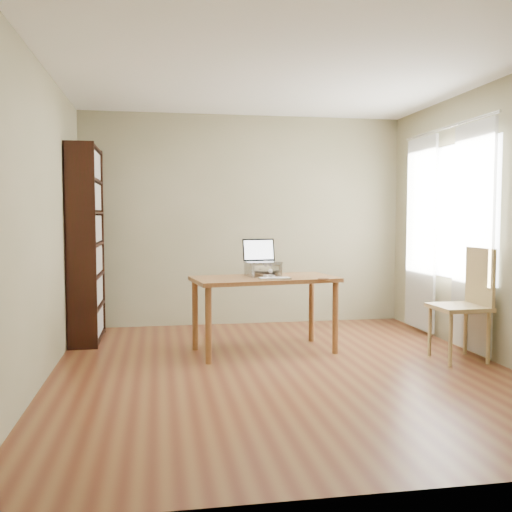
{
  "coord_description": "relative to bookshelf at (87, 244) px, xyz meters",
  "views": [
    {
      "loc": [
        -1.07,
        -4.81,
        1.35
      ],
      "look_at": [
        -0.12,
        0.7,
        0.96
      ],
      "focal_mm": 40.0,
      "sensor_mm": 36.0,
      "label": 1
    }
  ],
  "objects": [
    {
      "name": "laptop",
      "position": [
        1.8,
        -0.69,
        -0.11
      ],
      "size": [
        0.37,
        0.33,
        0.24
      ],
      "rotation": [
        0.0,
        0.0,
        0.15
      ],
      "color": "silver",
      "rests_on": "laptop_stand"
    },
    {
      "name": "curtains",
      "position": [
        3.75,
        -0.75,
        0.12
      ],
      "size": [
        0.03,
        1.9,
        2.25
      ],
      "color": "white",
      "rests_on": "ground"
    },
    {
      "name": "cat",
      "position": [
        1.79,
        -0.72,
        -0.24
      ],
      "size": [
        0.25,
        0.48,
        0.15
      ],
      "rotation": [
        0.0,
        0.0,
        0.28
      ],
      "color": "#463D37",
      "rests_on": "desk"
    },
    {
      "name": "keyboard",
      "position": [
        1.86,
        -1.05,
        -0.29
      ],
      "size": [
        0.31,
        0.14,
        0.02
      ],
      "rotation": [
        0.0,
        0.0,
        0.02
      ],
      "color": "silver",
      "rests_on": "desk"
    },
    {
      "name": "room",
      "position": [
        1.86,
        -1.54,
        0.25
      ],
      "size": [
        4.04,
        4.54,
        2.64
      ],
      "color": "#592917",
      "rests_on": "ground"
    },
    {
      "name": "desk",
      "position": [
        1.8,
        -0.83,
        -0.4
      ],
      "size": [
        1.49,
        0.9,
        0.75
      ],
      "rotation": [
        0.0,
        0.0,
        0.15
      ],
      "color": "brown",
      "rests_on": "ground"
    },
    {
      "name": "bookshelf",
      "position": [
        0.0,
        0.0,
        0.0
      ],
      "size": [
        0.3,
        0.9,
        2.1
      ],
      "color": "black",
      "rests_on": "ground"
    },
    {
      "name": "coaster",
      "position": [
        2.32,
        -1.1,
        -0.3
      ],
      "size": [
        0.11,
        0.11,
        0.01
      ],
      "primitive_type": "cylinder",
      "color": "#56341D",
      "rests_on": "desk"
    },
    {
      "name": "laptop_stand",
      "position": [
        1.8,
        -0.75,
        -0.22
      ],
      "size": [
        0.32,
        0.25,
        0.13
      ],
      "rotation": [
        0.0,
        0.0,
        0.15
      ],
      "color": "silver",
      "rests_on": "desk"
    },
    {
      "name": "chair",
      "position": [
        3.62,
        -1.47,
        -0.47
      ],
      "size": [
        0.48,
        0.48,
        1.06
      ],
      "rotation": [
        0.0,
        0.0,
        0.03
      ],
      "color": "tan",
      "rests_on": "ground"
    }
  ]
}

